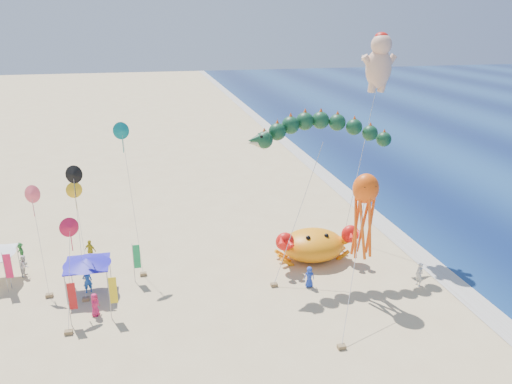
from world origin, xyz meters
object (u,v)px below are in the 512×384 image
Objects in this scene: crab_inflatable at (313,244)px; cherub_kite at (379,61)px; octopus_kite at (364,210)px; dragon_kite at (321,135)px; canopy_blue at (87,261)px.

cherub_kite is (6.38, 3.66, 14.19)m from crab_inflatable.
octopus_kite reaches higher than crab_inflatable.
dragon_kite is 6.70m from octopus_kite.
cherub_kite is 13.80m from octopus_kite.
dragon_kite is 3.53× the size of canopy_blue.
octopus_kite is 20.02m from canopy_blue.
cherub_kite reaches higher than octopus_kite.
octopus_kite is at bearing -72.66° from dragon_kite.
canopy_blue is at bearing -177.13° from dragon_kite.
cherub_kite is at bearing 62.60° from octopus_kite.
cherub_kite reaches higher than dragon_kite.
crab_inflatable is 7.58m from octopus_kite.
octopus_kite is at bearing -73.25° from crab_inflatable.
dragon_kite is 1.33× the size of octopus_kite.
crab_inflatable is 17.64m from canopy_blue.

